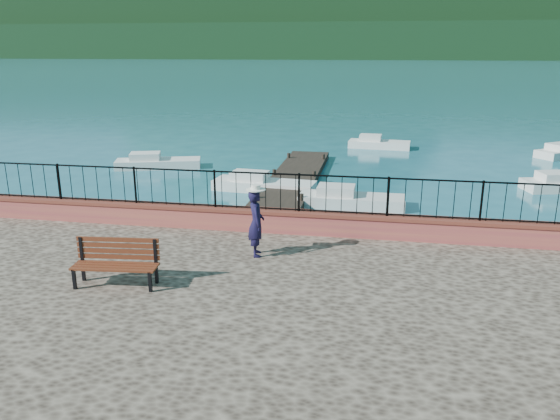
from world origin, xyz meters
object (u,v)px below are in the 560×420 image
(person, at_px, (256,223))
(boat_3, at_px, (158,160))
(park_bench, at_px, (116,272))
(boat_0, at_px, (264,181))
(boat_1, at_px, (352,196))
(boat_4, at_px, (379,141))

(person, height_order, boat_3, person)
(boat_3, bearing_deg, park_bench, -87.22)
(boat_0, bearing_deg, park_bench, -85.84)
(person, distance_m, boat_1, 8.91)
(park_bench, bearing_deg, boat_0, 82.69)
(park_bench, distance_m, boat_1, 11.54)
(park_bench, height_order, boat_0, park_bench)
(boat_4, bearing_deg, boat_3, -139.76)
(person, bearing_deg, boat_4, -24.33)
(boat_0, bearing_deg, boat_4, 73.18)
(park_bench, xyz_separation_m, boat_1, (4.14, 10.71, -1.09))
(park_bench, distance_m, boat_3, 17.02)
(boat_0, height_order, boat_3, same)
(park_bench, distance_m, boat_4, 24.22)
(boat_3, bearing_deg, boat_1, -45.05)
(boat_1, height_order, boat_4, same)
(park_bench, relative_size, boat_1, 0.44)
(person, height_order, boat_4, person)
(boat_3, xyz_separation_m, boat_4, (10.86, 7.67, 0.00))
(person, bearing_deg, park_bench, 114.45)
(boat_1, xyz_separation_m, boat_3, (-9.89, 5.27, 0.00))
(boat_0, xyz_separation_m, boat_1, (3.74, -1.74, 0.00))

